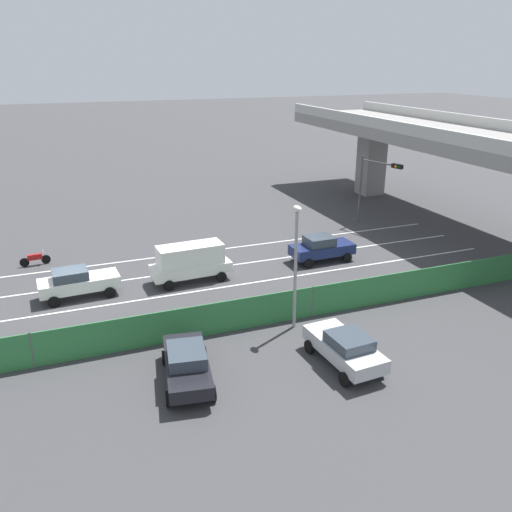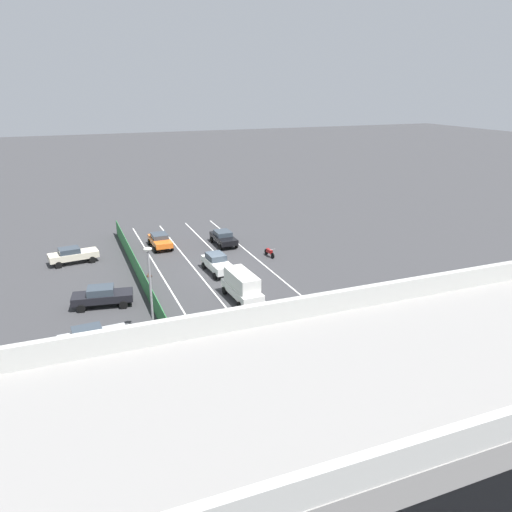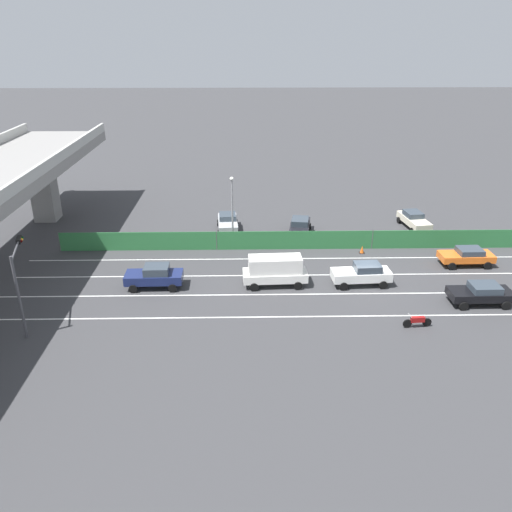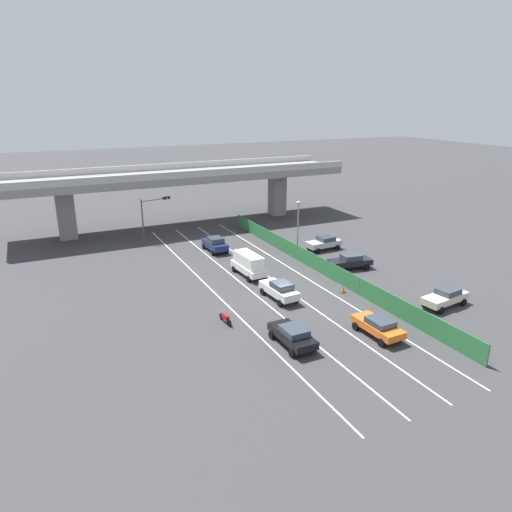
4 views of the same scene
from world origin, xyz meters
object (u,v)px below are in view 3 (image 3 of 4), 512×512
at_px(car_taxi_orange, 467,256).
at_px(car_van_white, 275,270).
at_px(motorcycle, 417,321).
at_px(parked_sedan_cream, 414,219).
at_px(traffic_light, 19,271).
at_px(car_sedan_black, 481,293).
at_px(car_hatchback_white, 362,273).
at_px(parked_sedan_dark, 300,226).
at_px(street_lamp, 232,205).
at_px(traffic_cone, 362,250).
at_px(car_sedan_navy, 155,276).
at_px(parked_wagon_silver, 228,222).

relative_size(car_taxi_orange, car_van_white, 0.89).
relative_size(motorcycle, parked_sedan_cream, 0.41).
height_order(car_van_white, traffic_light, traffic_light).
xyz_separation_m(car_taxi_orange, car_sedan_black, (-6.63, 1.59, 0.01)).
relative_size(car_hatchback_white, parked_sedan_dark, 0.94).
xyz_separation_m(car_van_white, traffic_light, (-5.63, 16.65, 2.70)).
relative_size(car_sedan_black, street_lamp, 0.69).
xyz_separation_m(parked_sedan_cream, street_lamp, (-4.51, 17.81, 3.09)).
bearing_deg(traffic_cone, traffic_light, 115.38).
relative_size(car_sedan_navy, motorcycle, 2.22).
distance_m(parked_sedan_cream, street_lamp, 18.63).
xyz_separation_m(traffic_light, street_lamp, (13.44, -13.26, -0.04)).
xyz_separation_m(car_sedan_navy, motorcycle, (-6.18, -18.23, -0.49)).
height_order(parked_wagon_silver, traffic_light, traffic_light).
bearing_deg(parked_wagon_silver, parked_sedan_cream, -88.70).
xyz_separation_m(car_sedan_navy, parked_wagon_silver, (12.06, -5.17, -0.05)).
bearing_deg(traffic_cone, street_lamp, 81.32).
relative_size(car_van_white, parked_sedan_cream, 1.03).
distance_m(car_taxi_orange, motorcycle, 12.05).
bearing_deg(car_taxi_orange, street_lamp, 77.25).
distance_m(car_taxi_orange, street_lamp, 20.29).
distance_m(car_sedan_black, car_van_white, 14.93).
height_order(car_van_white, car_sedan_navy, car_van_white).
bearing_deg(car_sedan_navy, car_hatchback_white, -89.58).
distance_m(car_sedan_navy, parked_sedan_cream, 26.67).
height_order(car_taxi_orange, street_lamp, street_lamp).
height_order(car_hatchback_white, car_van_white, car_van_white).
xyz_separation_m(parked_sedan_cream, parked_sedan_dark, (-1.69, 11.47, 0.01)).
relative_size(car_taxi_orange, traffic_cone, 6.33).
height_order(car_taxi_orange, parked_sedan_dark, parked_sedan_dark).
distance_m(parked_sedan_cream, traffic_cone, 8.97).
bearing_deg(car_sedan_navy, parked_sedan_dark, -48.28).
relative_size(car_sedan_black, traffic_cone, 6.40).
xyz_separation_m(parked_sedan_dark, traffic_cone, (-4.55, -5.07, -0.57)).
height_order(car_sedan_navy, traffic_light, traffic_light).
distance_m(car_taxi_orange, traffic_cone, 8.60).
height_order(car_taxi_orange, traffic_light, traffic_light).
distance_m(car_taxi_orange, car_hatchback_white, 10.05).
xyz_separation_m(car_van_white, parked_sedan_dark, (10.63, -2.94, -0.42)).
xyz_separation_m(parked_sedan_dark, parked_wagon_silver, (1.28, 6.93, 0.01)).
bearing_deg(traffic_light, parked_wagon_silver, -35.85).
bearing_deg(car_van_white, street_lamp, 23.48).
bearing_deg(car_sedan_navy, traffic_cone, -70.04).
bearing_deg(car_sedan_navy, car_sedan_black, -97.39).
xyz_separation_m(motorcycle, parked_sedan_cream, (18.66, -5.34, 0.42)).
relative_size(motorcycle, street_lamp, 0.30).
height_order(car_sedan_black, car_hatchback_white, car_hatchback_white).
bearing_deg(parked_sedan_cream, traffic_cone, 134.28).
height_order(car_hatchback_white, traffic_light, traffic_light).
distance_m(car_van_white, parked_sedan_cream, 18.97).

